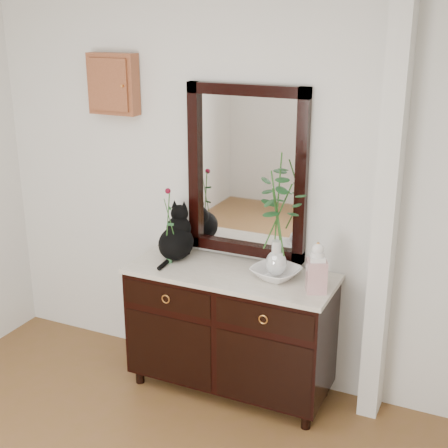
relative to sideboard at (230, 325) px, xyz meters
The scene contains 10 objects.
wall_back 0.92m from the sideboard, 111.80° to the left, with size 3.60×0.04×2.70m, color silver.
pilaster 1.27m from the sideboard, 10.70° to the left, with size 0.12×0.20×2.70m, color silver.
sideboard is the anchor object (origin of this frame).
wall_mirror 0.99m from the sideboard, 90.00° to the left, with size 0.80×0.06×1.10m.
key_cabinet 1.77m from the sideboard, 167.54° to the left, with size 0.35×0.10×0.40m, color brown.
cat 0.70m from the sideboard, behind, with size 0.25×0.31×0.36m, color black, non-canonical shape.
lotus_bowl 0.50m from the sideboard, ahead, with size 0.29×0.29×0.07m, color white.
vase_branches 0.84m from the sideboard, ahead, with size 0.37×0.37×0.79m, color silver, non-canonical shape.
bud_vase_rose 0.77m from the sideboard, behind, with size 0.06×0.06×0.52m, color #32673A, non-canonical shape.
ginger_jar 0.78m from the sideboard, ahead, with size 0.11×0.11×0.31m, color white, non-canonical shape.
Camera 1 is at (1.58, -1.57, 2.40)m, focal length 50.00 mm.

